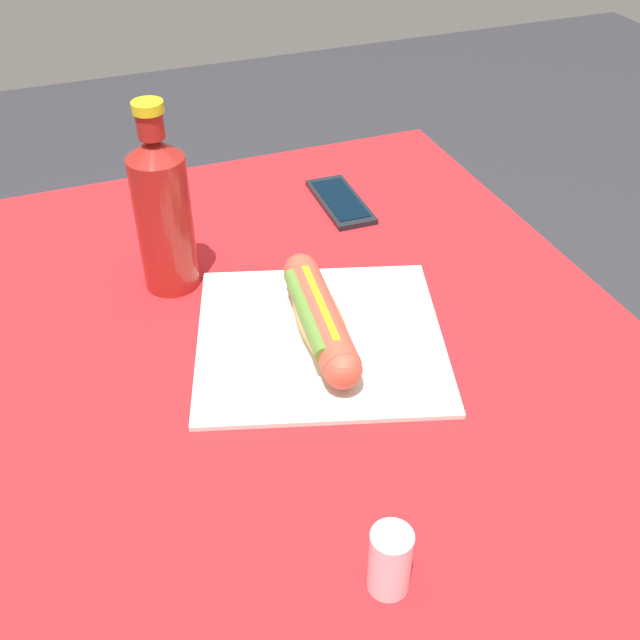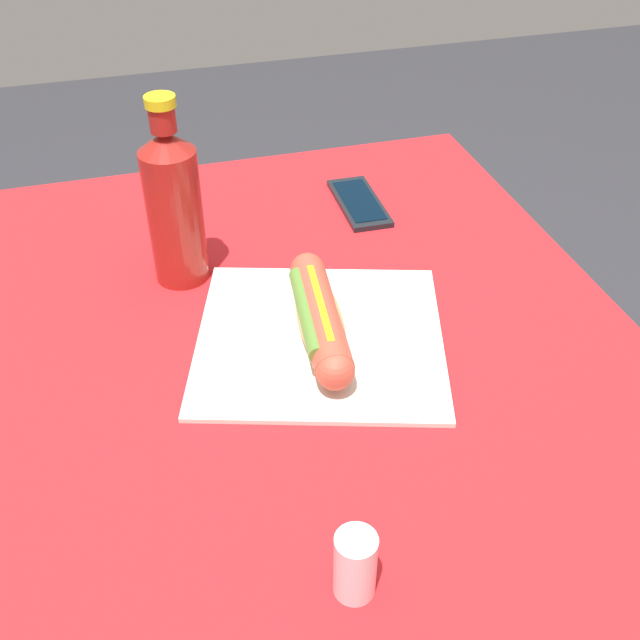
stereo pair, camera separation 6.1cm
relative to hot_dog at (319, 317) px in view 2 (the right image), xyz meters
The scene contains 6 objects.
dining_table 0.19m from the hot_dog, 105.33° to the left, with size 1.00×0.83×0.74m.
paper_wrapper 0.03m from the hot_dog, 96.27° to the right, with size 0.28×0.29×0.01m, color silver.
hot_dog is the anchor object (origin of this frame).
cell_phone 0.33m from the hot_dog, 26.51° to the right, with size 0.15×0.06×0.01m.
soda_bottle 0.24m from the hot_dog, 37.59° to the left, with size 0.07×0.07×0.25m.
salt_shaker 0.33m from the hot_dog, 169.32° to the left, with size 0.04×0.04×0.07m, color silver.
Camera 2 is at (-0.65, 0.15, 1.31)m, focal length 42.52 mm.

